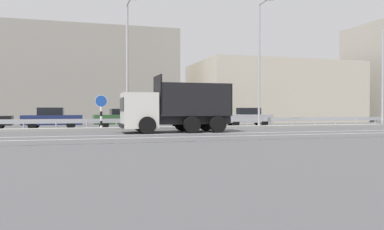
% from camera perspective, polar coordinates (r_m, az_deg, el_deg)
% --- Properties ---
extents(ground_plane, '(320.00, 320.00, 0.00)m').
position_cam_1_polar(ground_plane, '(25.62, 3.39, -2.41)').
color(ground_plane, '#4C4C4F').
extents(lane_strip_0, '(59.26, 0.16, 0.01)m').
position_cam_1_polar(lane_strip_0, '(22.21, -1.25, -2.91)').
color(lane_strip_0, silver).
rests_on(lane_strip_0, ground_plane).
extents(lane_strip_1, '(59.26, 0.16, 0.01)m').
position_cam_1_polar(lane_strip_1, '(20.02, 0.39, -3.33)').
color(lane_strip_1, silver).
rests_on(lane_strip_1, ground_plane).
extents(lane_strip_2, '(59.26, 0.16, 0.01)m').
position_cam_1_polar(lane_strip_2, '(17.37, 2.97, -3.98)').
color(lane_strip_2, silver).
rests_on(lane_strip_2, ground_plane).
extents(lane_strip_3, '(59.26, 0.16, 0.01)m').
position_cam_1_polar(lane_strip_3, '(17.40, 2.94, -3.98)').
color(lane_strip_3, silver).
rests_on(lane_strip_3, ground_plane).
extents(median_island, '(32.59, 1.10, 0.18)m').
position_cam_1_polar(median_island, '(28.25, 1.53, -1.92)').
color(median_island, gray).
rests_on(median_island, ground_plane).
extents(median_guardrail, '(59.26, 0.09, 0.78)m').
position_cam_1_polar(median_guardrail, '(29.25, 0.91, -0.88)').
color(median_guardrail, '#9EA0A5').
rests_on(median_guardrail, ground_plane).
extents(dump_truck, '(7.04, 2.74, 3.59)m').
position_cam_1_polar(dump_truck, '(23.70, -4.44, 0.45)').
color(dump_truck, silver).
rests_on(dump_truck, ground_plane).
extents(median_road_sign, '(0.85, 0.16, 2.47)m').
position_cam_1_polar(median_road_sign, '(26.94, -13.67, 0.59)').
color(median_road_sign, white).
rests_on(median_road_sign, ground_plane).
extents(street_lamp_1, '(0.71, 2.18, 9.00)m').
position_cam_1_polar(street_lamp_1, '(27.09, -9.80, 8.31)').
color(street_lamp_1, '#ADADB2').
rests_on(street_lamp_1, ground_plane).
extents(street_lamp_2, '(0.71, 2.01, 9.78)m').
position_cam_1_polar(street_lamp_2, '(29.97, 10.29, 8.33)').
color(street_lamp_2, '#ADADB2').
rests_on(street_lamp_2, ground_plane).
extents(street_lamp_3, '(0.70, 2.16, 8.42)m').
position_cam_1_polar(street_lamp_3, '(36.67, 27.25, 5.82)').
color(street_lamp_3, '#ADADB2').
rests_on(street_lamp_3, ground_plane).
extents(parked_car_2, '(4.30, 1.95, 1.60)m').
position_cam_1_polar(parked_car_2, '(30.03, -20.50, -0.47)').
color(parked_car_2, navy).
rests_on(parked_car_2, ground_plane).
extents(parked_car_3, '(4.20, 2.17, 1.51)m').
position_cam_1_polar(parked_car_3, '(30.17, -10.86, -0.46)').
color(parked_car_3, '#335B33').
rests_on(parked_car_3, ground_plane).
extents(parked_car_4, '(4.34, 2.14, 1.48)m').
position_cam_1_polar(parked_car_4, '(31.31, -0.07, -0.43)').
color(parked_car_4, '#A3A3A8').
rests_on(parked_car_4, ground_plane).
extents(parked_car_5, '(4.33, 2.19, 1.59)m').
position_cam_1_polar(parked_car_5, '(33.34, 8.44, -0.30)').
color(parked_car_5, '#A3A3A8').
rests_on(parked_car_5, ground_plane).
extents(background_building_0, '(22.01, 8.15, 10.08)m').
position_cam_1_polar(background_building_0, '(42.95, -17.63, 5.62)').
color(background_building_0, gray).
rests_on(background_building_0, ground_plane).
extents(background_building_1, '(18.08, 11.97, 6.85)m').
position_cam_1_polar(background_building_1, '(45.91, 11.91, 3.32)').
color(background_building_1, beige).
rests_on(background_building_1, ground_plane).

